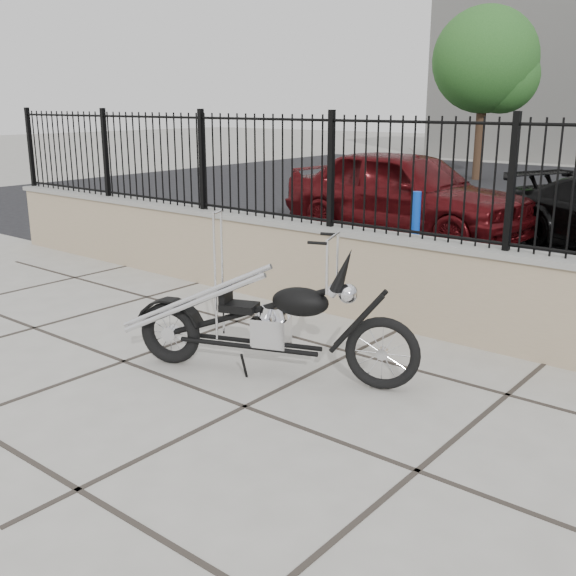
# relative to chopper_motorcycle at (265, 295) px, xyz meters

# --- Properties ---
(ground_plane) EXTENTS (90.00, 90.00, 0.00)m
(ground_plane) POSITION_rel_chopper_motorcycle_xyz_m (0.29, -0.59, -0.72)
(ground_plane) COLOR #99968E
(ground_plane) RESTS_ON ground
(retaining_wall) EXTENTS (14.00, 0.36, 0.96)m
(retaining_wall) POSITION_rel_chopper_motorcycle_xyz_m (0.29, 1.91, -0.24)
(retaining_wall) COLOR gray
(retaining_wall) RESTS_ON ground_plane
(iron_fence) EXTENTS (14.00, 0.08, 1.20)m
(iron_fence) POSITION_rel_chopper_motorcycle_xyz_m (0.29, 1.91, 0.84)
(iron_fence) COLOR black
(iron_fence) RESTS_ON retaining_wall
(chopper_motorcycle) EXTENTS (2.38, 1.26, 1.44)m
(chopper_motorcycle) POSITION_rel_chopper_motorcycle_xyz_m (0.00, 0.00, 0.00)
(chopper_motorcycle) COLOR black
(chopper_motorcycle) RESTS_ON ground_plane
(car_red) EXTENTS (4.66, 2.23, 1.54)m
(car_red) POSITION_rel_chopper_motorcycle_xyz_m (-2.28, 6.35, 0.05)
(car_red) COLOR #480A0D
(car_red) RESTS_ON parking_lot
(bollard_a) EXTENTS (0.13, 0.13, 1.07)m
(bollard_a) POSITION_rel_chopper_motorcycle_xyz_m (-1.01, 4.44, -0.18)
(bollard_a) COLOR #0D26C5
(bollard_a) RESTS_ON ground_plane
(tree_left) EXTENTS (3.08, 3.08, 5.20)m
(tree_left) POSITION_rel_chopper_motorcycle_xyz_m (-5.10, 15.80, 2.93)
(tree_left) COLOR #382619
(tree_left) RESTS_ON ground_plane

